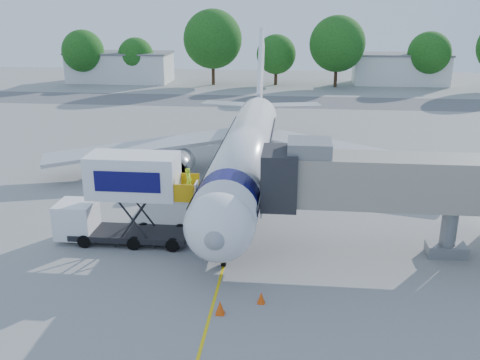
# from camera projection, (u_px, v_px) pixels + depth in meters

# --- Properties ---
(ground) EXTENTS (160.00, 160.00, 0.00)m
(ground) POSITION_uv_depth(u_px,v_px,m) (241.00, 204.00, 38.46)
(ground) COLOR gray
(ground) RESTS_ON ground
(guidance_line) EXTENTS (0.15, 70.00, 0.01)m
(guidance_line) POSITION_uv_depth(u_px,v_px,m) (241.00, 204.00, 38.45)
(guidance_line) COLOR yellow
(guidance_line) RESTS_ON ground
(taxiway_strip) EXTENTS (120.00, 10.00, 0.01)m
(taxiway_strip) POSITION_uv_depth(u_px,v_px,m) (269.00, 102.00, 78.09)
(taxiway_strip) COLOR #59595B
(taxiway_strip) RESTS_ON ground
(aircraft) EXTENTS (34.17, 37.73, 11.35)m
(aircraft) POSITION_uv_depth(u_px,v_px,m) (246.00, 150.00, 41.41)
(aircraft) COLOR white
(aircraft) RESTS_ON ground
(jet_bridge) EXTENTS (13.90, 3.20, 6.60)m
(jet_bridge) POSITION_uv_depth(u_px,v_px,m) (371.00, 181.00, 29.71)
(jet_bridge) COLOR gray
(jet_bridge) RESTS_ON ground
(catering_hiloader) EXTENTS (8.50, 2.44, 5.50)m
(catering_hiloader) POSITION_uv_depth(u_px,v_px,m) (124.00, 199.00, 31.58)
(catering_hiloader) COLOR black
(catering_hiloader) RESTS_ON ground
(safety_cone_a) EXTENTS (0.44, 0.44, 0.70)m
(safety_cone_a) POSITION_uv_depth(u_px,v_px,m) (220.00, 308.00, 24.82)
(safety_cone_a) COLOR #E74B0C
(safety_cone_a) RESTS_ON ground
(safety_cone_b) EXTENTS (0.38, 0.38, 0.61)m
(safety_cone_b) POSITION_uv_depth(u_px,v_px,m) (261.00, 298.00, 25.73)
(safety_cone_b) COLOR #E74B0C
(safety_cone_b) RESTS_ON ground
(outbuilding_left) EXTENTS (18.40, 8.40, 5.30)m
(outbuilding_left) POSITION_uv_depth(u_px,v_px,m) (120.00, 67.00, 96.92)
(outbuilding_left) COLOR silver
(outbuilding_left) RESTS_ON ground
(outbuilding_right) EXTENTS (16.40, 7.40, 5.30)m
(outbuilding_right) POSITION_uv_depth(u_px,v_px,m) (400.00, 69.00, 94.01)
(outbuilding_right) COLOR silver
(outbuilding_right) RESTS_ON ground
(tree_a) EXTENTS (7.32, 7.32, 9.33)m
(tree_a) POSITION_uv_depth(u_px,v_px,m) (83.00, 51.00, 93.65)
(tree_a) COLOR #382314
(tree_a) RESTS_ON ground
(tree_b) EXTENTS (6.25, 6.25, 7.96)m
(tree_b) POSITION_uv_depth(u_px,v_px,m) (136.00, 55.00, 94.67)
(tree_b) COLOR #382314
(tree_b) RESTS_ON ground
(tree_c) EXTENTS (10.06, 10.06, 12.83)m
(tree_c) POSITION_uv_depth(u_px,v_px,m) (213.00, 39.00, 91.58)
(tree_c) COLOR #382314
(tree_c) RESTS_ON ground
(tree_d) EXTENTS (6.78, 6.78, 8.65)m
(tree_d) POSITION_uv_depth(u_px,v_px,m) (276.00, 54.00, 92.23)
(tree_d) COLOR #382314
(tree_d) RESTS_ON ground
(tree_e) EXTENTS (9.31, 9.31, 11.87)m
(tree_e) POSITION_uv_depth(u_px,v_px,m) (337.00, 44.00, 89.11)
(tree_e) COLOR #382314
(tree_e) RESTS_ON ground
(tree_f) EXTENTS (7.23, 7.23, 9.21)m
(tree_f) POSITION_uv_depth(u_px,v_px,m) (429.00, 53.00, 90.62)
(tree_f) COLOR #382314
(tree_f) RESTS_ON ground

